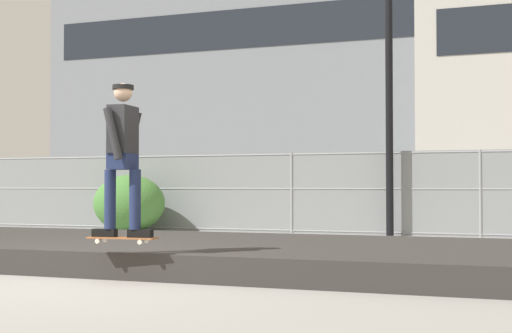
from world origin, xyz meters
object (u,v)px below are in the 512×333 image
Objects in this scene: street_lamp at (389,54)px; skateboard at (122,238)px; skater at (123,149)px; parked_car_near at (189,195)px; shrub_left at (129,203)px.

skateboard is at bearing -102.45° from street_lamp.
street_lamp reaches higher than skater.
skater is 11.81m from parked_car_near.
street_lamp is (1.81, 8.20, 2.44)m from skater.
skateboard is at bearing -61.11° from shrub_left.
skateboard is 1.00m from skater.
shrub_left is (0.01, -3.40, -0.17)m from parked_car_near.
street_lamp is at bearing 77.55° from skater.
street_lamp is 6.87m from shrub_left.
skateboard is 0.47× the size of skater.
shrub_left is at bearing -89.81° from parked_car_near.
street_lamp is at bearing 5.61° from shrub_left.
street_lamp is at bearing 77.55° from skateboard.
skateboard is 0.47× the size of shrub_left.
parked_car_near is 3.41m from shrub_left.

